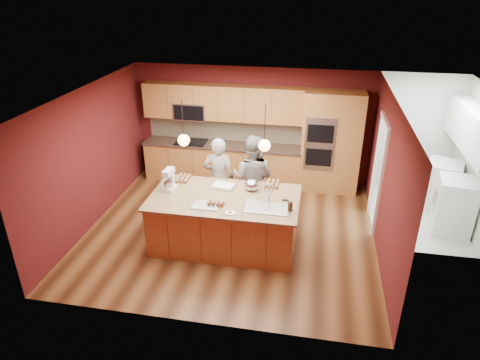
% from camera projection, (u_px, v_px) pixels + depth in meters
% --- Properties ---
extents(floor, '(5.50, 5.50, 0.00)m').
position_uv_depth(floor, '(231.00, 230.00, 8.40)').
color(floor, '#422412').
rests_on(floor, ground).
extents(ceiling, '(5.50, 5.50, 0.00)m').
position_uv_depth(ceiling, '(229.00, 95.00, 7.23)').
color(ceiling, silver).
rests_on(ceiling, ground).
extents(wall_back, '(5.50, 0.00, 5.50)m').
position_uv_depth(wall_back, '(252.00, 125.00, 10.03)').
color(wall_back, '#4D1415').
rests_on(wall_back, ground).
extents(wall_front, '(5.50, 0.00, 5.50)m').
position_uv_depth(wall_front, '(191.00, 244.00, 5.60)').
color(wall_front, '#4D1415').
rests_on(wall_front, ground).
extents(wall_left, '(0.00, 5.00, 5.00)m').
position_uv_depth(wall_left, '(91.00, 157.00, 8.27)').
color(wall_left, '#4D1415').
rests_on(wall_left, ground).
extents(wall_right, '(0.00, 5.00, 5.00)m').
position_uv_depth(wall_right, '(386.00, 180.00, 7.36)').
color(wall_right, '#4D1415').
rests_on(wall_right, ground).
extents(cabinet_run, '(3.74, 0.64, 2.30)m').
position_uv_depth(cabinet_run, '(221.00, 141.00, 10.07)').
color(cabinet_run, '#985630').
rests_on(cabinet_run, floor).
extents(oven_column, '(1.30, 0.62, 2.30)m').
position_uv_depth(oven_column, '(331.00, 142.00, 9.54)').
color(oven_column, '#985630').
rests_on(oven_column, floor).
extents(doorway_trim, '(0.08, 1.11, 2.20)m').
position_uv_depth(doorway_trim, '(378.00, 176.00, 8.21)').
color(doorway_trim, white).
rests_on(doorway_trim, wall_right).
extents(laundry_room, '(2.60, 2.70, 2.70)m').
position_uv_depth(laundry_room, '(473.00, 130.00, 7.90)').
color(laundry_room, beige).
rests_on(laundry_room, ground).
extents(pendant_left, '(0.20, 0.20, 0.80)m').
position_uv_depth(pendant_left, '(184.00, 140.00, 7.26)').
color(pendant_left, black).
rests_on(pendant_left, ceiling).
extents(pendant_right, '(0.20, 0.20, 0.80)m').
position_uv_depth(pendant_right, '(264.00, 145.00, 7.03)').
color(pendant_right, black).
rests_on(pendant_right, ceiling).
extents(island, '(2.65, 1.48, 1.36)m').
position_uv_depth(island, '(226.00, 220.00, 7.79)').
color(island, '#985630').
rests_on(island, floor).
extents(person_left, '(0.64, 0.44, 1.70)m').
position_uv_depth(person_left, '(219.00, 178.00, 8.58)').
color(person_left, black).
rests_on(person_left, floor).
extents(person_right, '(1.00, 0.85, 1.80)m').
position_uv_depth(person_right, '(253.00, 179.00, 8.44)').
color(person_right, slate).
rests_on(person_right, floor).
extents(stand_mixer, '(0.24, 0.31, 0.40)m').
position_uv_depth(stand_mixer, '(169.00, 181.00, 7.79)').
color(stand_mixer, silver).
rests_on(stand_mixer, island).
extents(sheet_cake, '(0.48, 0.39, 0.05)m').
position_uv_depth(sheet_cake, '(223.00, 186.00, 7.94)').
color(sheet_cake, silver).
rests_on(sheet_cake, island).
extents(cooling_rack, '(0.45, 0.32, 0.02)m').
position_uv_depth(cooling_rack, '(206.00, 205.00, 7.29)').
color(cooling_rack, '#A9ABB0').
rests_on(cooling_rack, island).
extents(mixing_bowl, '(0.27, 0.27, 0.23)m').
position_uv_depth(mixing_bowl, '(252.00, 185.00, 7.78)').
color(mixing_bowl, '#B6B9BE').
rests_on(mixing_bowl, island).
extents(plate, '(0.18, 0.18, 0.01)m').
position_uv_depth(plate, '(230.00, 213.00, 7.07)').
color(plate, white).
rests_on(plate, island).
extents(tumbler, '(0.08, 0.08, 0.17)m').
position_uv_depth(tumbler, '(290.00, 206.00, 7.11)').
color(tumbler, '#3D1E12').
rests_on(tumbler, island).
extents(phone, '(0.12, 0.08, 0.01)m').
position_uv_depth(phone, '(285.00, 200.00, 7.46)').
color(phone, black).
rests_on(phone, island).
extents(cupcakes_left, '(0.26, 0.34, 0.08)m').
position_uv_depth(cupcakes_left, '(183.00, 178.00, 8.19)').
color(cupcakes_left, '#B07A4F').
rests_on(cupcakes_left, island).
extents(cupcakes_rack, '(0.30, 0.15, 0.07)m').
position_uv_depth(cupcakes_rack, '(216.00, 203.00, 7.29)').
color(cupcakes_rack, '#B07A4F').
rests_on(cupcakes_rack, island).
extents(cupcakes_right, '(0.25, 0.34, 0.08)m').
position_uv_depth(cupcakes_right, '(273.00, 184.00, 7.98)').
color(cupcakes_right, '#B07A4F').
rests_on(cupcakes_right, island).
extents(washer, '(0.77, 0.79, 1.09)m').
position_uv_depth(washer, '(454.00, 206.00, 8.17)').
color(washer, silver).
rests_on(washer, floor).
extents(dryer, '(0.85, 0.86, 1.07)m').
position_uv_depth(dryer, '(441.00, 187.00, 8.93)').
color(dryer, silver).
rests_on(dryer, floor).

